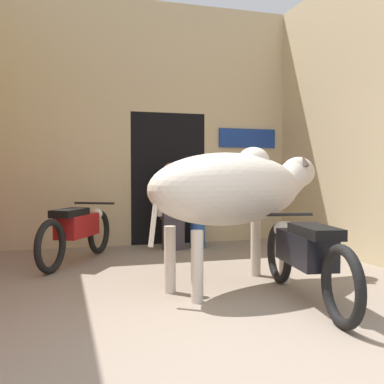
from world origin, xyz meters
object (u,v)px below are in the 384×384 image
at_px(cow, 236,189).
at_px(motorcycle_far, 77,230).
at_px(motorcycle_near, 305,254).
at_px(plastic_stool, 198,232).
at_px(shopkeeper_seated, 171,204).

xyz_separation_m(cow, motorcycle_far, (-1.48, 1.68, -0.56)).
bearing_deg(cow, motorcycle_far, 131.39).
height_order(cow, motorcycle_far, cow).
relative_size(motorcycle_near, motorcycle_far, 1.16).
distance_m(cow, plastic_stool, 2.51).
bearing_deg(shopkeeper_seated, motorcycle_near, -81.51).
height_order(motorcycle_far, plastic_stool, motorcycle_far).
xyz_separation_m(cow, motorcycle_near, (0.38, -0.68, -0.55)).
xyz_separation_m(cow, plastic_stool, (0.33, 2.37, -0.74)).
bearing_deg(motorcycle_far, plastic_stool, 21.07).
bearing_deg(shopkeeper_seated, plastic_stool, -3.35).
bearing_deg(cow, motorcycle_near, -60.71).
height_order(shopkeeper_seated, plastic_stool, shopkeeper_seated).
relative_size(cow, motorcycle_far, 1.31).
bearing_deg(plastic_stool, motorcycle_far, -158.93).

